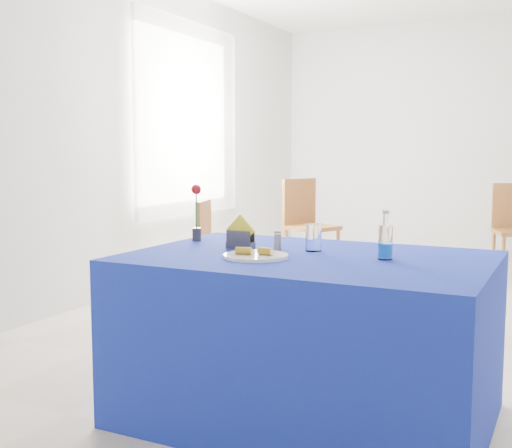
{
  "coord_description": "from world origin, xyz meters",
  "views": [
    {
      "loc": [
        0.98,
        -4.53,
        1.22
      ],
      "look_at": [
        -0.24,
        -2.09,
        0.92
      ],
      "focal_mm": 45.0,
      "sensor_mm": 36.0,
      "label": 1
    }
  ],
  "objects": [
    {
      "name": "floor",
      "position": [
        0.0,
        0.0,
        0.0
      ],
      "size": [
        7.0,
        7.0,
        0.0
      ],
      "primitive_type": "plane",
      "color": "beige",
      "rests_on": "ground"
    },
    {
      "name": "room_shell",
      "position": [
        0.0,
        0.0,
        1.75
      ],
      "size": [
        7.0,
        7.0,
        7.0
      ],
      "color": "silver",
      "rests_on": "ground"
    },
    {
      "name": "chair_win_a",
      "position": [
        -1.59,
        -0.12,
        0.49
      ],
      "size": [
        0.47,
        0.47,
        0.84
      ],
      "rotation": [
        0.0,
        0.0,
        1.87
      ],
      "color": "#96572B",
      "rests_on": "floor"
    },
    {
      "name": "napkin_holder",
      "position": [
        -0.47,
        -1.81,
        0.81
      ],
      "size": [
        0.15,
        0.06,
        0.17
      ],
      "color": "#3D3E43",
      "rests_on": "blue_table"
    },
    {
      "name": "chair_win_b",
      "position": [
        -1.46,
        1.47,
        0.56
      ],
      "size": [
        0.57,
        0.57,
        0.96
      ],
      "rotation": [
        0.0,
        0.0,
        1.14
      ],
      "color": "#96572B",
      "rests_on": "floor"
    },
    {
      "name": "blue_table",
      "position": [
        -0.1,
        -1.85,
        0.38
      ],
      "size": [
        1.6,
        1.1,
        0.76
      ],
      "color": "#102999",
      "rests_on": "floor"
    },
    {
      "name": "plate",
      "position": [
        -0.28,
        -2.01,
        0.77
      ],
      "size": [
        0.29,
        0.29,
        0.01
      ],
      "primitive_type": "cylinder",
      "color": "white",
      "rests_on": "blue_table"
    },
    {
      "name": "salt_shaker",
      "position": [
        -0.31,
        -1.71,
        0.8
      ],
      "size": [
        0.03,
        0.03,
        0.08
      ],
      "primitive_type": "cylinder",
      "color": "gray",
      "rests_on": "blue_table"
    },
    {
      "name": "rose_vase",
      "position": [
        -0.8,
        -1.67,
        0.91
      ],
      "size": [
        0.05,
        0.05,
        0.3
      ],
      "color": "#29292E",
      "rests_on": "blue_table"
    },
    {
      "name": "window_pane",
      "position": [
        -2.47,
        0.8,
        1.55
      ],
      "size": [
        0.04,
        1.5,
        1.6
      ],
      "primitive_type": "cube",
      "color": "white",
      "rests_on": "room_shell"
    },
    {
      "name": "curtain",
      "position": [
        -2.4,
        0.8,
        1.55
      ],
      "size": [
        0.04,
        1.75,
        1.85
      ],
      "primitive_type": "cube",
      "color": "white",
      "rests_on": "room_shell"
    },
    {
      "name": "banana_pieces",
      "position": [
        -0.28,
        -2.03,
        0.79
      ],
      "size": [
        0.17,
        0.08,
        0.03
      ],
      "color": "yellow",
      "rests_on": "plate"
    },
    {
      "name": "water_bottle",
      "position": [
        0.24,
        -1.8,
        0.83
      ],
      "size": [
        0.06,
        0.06,
        0.21
      ],
      "color": "silver",
      "rests_on": "blue_table"
    },
    {
      "name": "pepper_shaker",
      "position": [
        -0.27,
        -1.82,
        0.8
      ],
      "size": [
        0.03,
        0.03,
        0.08
      ],
      "primitive_type": "cylinder",
      "color": "slate",
      "rests_on": "blue_table"
    },
    {
      "name": "drinking_glass",
      "position": [
        -0.12,
        -1.72,
        0.82
      ],
      "size": [
        0.08,
        0.08,
        0.13
      ],
      "primitive_type": "cylinder",
      "color": "white",
      "rests_on": "blue_table"
    }
  ]
}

